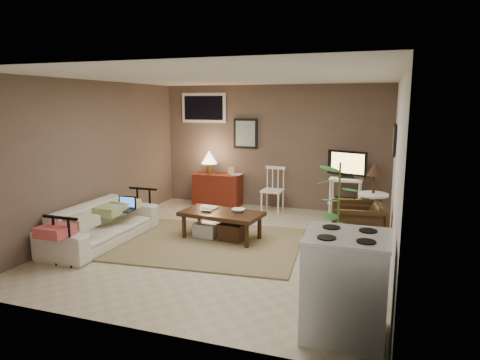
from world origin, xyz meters
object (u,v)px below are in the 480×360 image
at_px(spindle_chair, 273,191).
at_px(stove, 345,285).
at_px(red_console, 217,186).
at_px(armchair, 358,224).
at_px(side_table, 373,192).
at_px(tv_stand, 346,183).
at_px(sofa, 102,218).
at_px(potted_plant, 338,223).
at_px(coffee_table, 221,223).

relative_size(spindle_chair, stove, 0.90).
xyz_separation_m(red_console, armchair, (2.90, -1.88, -0.01)).
bearing_deg(side_table, tv_stand, 113.17).
bearing_deg(sofa, tv_stand, -51.24).
xyz_separation_m(side_table, potted_plant, (-0.30, -2.00, 0.04)).
relative_size(coffee_table, red_console, 1.16).
relative_size(red_console, side_table, 0.93).
relative_size(red_console, spindle_chair, 1.30).
bearing_deg(armchair, sofa, -83.25).
relative_size(red_console, potted_plant, 0.76).
xyz_separation_m(sofa, armchair, (3.60, 0.91, -0.01)).
height_order(red_console, side_table, side_table).
relative_size(coffee_table, spindle_chair, 1.51).
bearing_deg(armchair, potted_plant, -12.47).
height_order(red_console, stove, red_console).
height_order(sofa, potted_plant, potted_plant).
relative_size(sofa, tv_stand, 1.62).
xyz_separation_m(spindle_chair, tv_stand, (1.36, -0.03, 0.25)).
relative_size(coffee_table, stove, 1.35).
distance_m(potted_plant, stove, 0.97).
bearing_deg(side_table, spindle_chair, 147.03).
xyz_separation_m(coffee_table, armchair, (1.98, 0.20, 0.12)).
height_order(armchair, stove, stove).
xyz_separation_m(coffee_table, stove, (2.03, -2.16, 0.21)).
distance_m(tv_stand, potted_plant, 3.18).
bearing_deg(red_console, coffee_table, -66.35).
relative_size(coffee_table, sofa, 0.65).
bearing_deg(potted_plant, sofa, 171.00).
xyz_separation_m(red_console, potted_plant, (2.77, -3.34, 0.39)).
height_order(sofa, stove, stove).
bearing_deg(tv_stand, stove, -84.69).
height_order(spindle_chair, tv_stand, tv_stand).
xyz_separation_m(red_console, spindle_chair, (1.21, -0.14, 0.02)).
height_order(red_console, tv_stand, tv_stand).
relative_size(red_console, tv_stand, 0.91).
distance_m(coffee_table, stove, 2.97).
height_order(red_console, armchair, red_console).
bearing_deg(potted_plant, tv_stand, 93.63).
height_order(spindle_chair, potted_plant, potted_plant).
bearing_deg(tv_stand, armchair, -79.11).
bearing_deg(stove, side_table, 87.55).
xyz_separation_m(armchair, stove, (0.05, -2.36, 0.09)).
bearing_deg(potted_plant, side_table, 81.40).
bearing_deg(tv_stand, spindle_chair, 178.64).
height_order(spindle_chair, armchair, spindle_chair).
bearing_deg(spindle_chair, potted_plant, -64.03).
bearing_deg(side_table, coffee_table, -161.04).
bearing_deg(potted_plant, coffee_table, 145.91).
distance_m(armchair, stove, 2.36).
xyz_separation_m(sofa, side_table, (3.77, 1.45, 0.35)).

